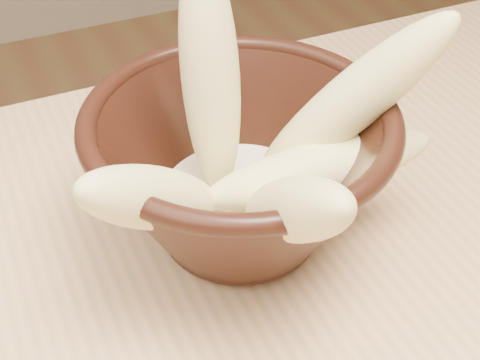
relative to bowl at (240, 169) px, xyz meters
name	(u,v)px	position (x,y,z in m)	size (l,w,h in m)	color
bowl	(240,169)	(0.00, 0.00, 0.00)	(0.21, 0.21, 0.12)	black
milk_puddle	(240,200)	(0.00, 0.00, -0.03)	(0.12, 0.12, 0.02)	#F8ECC7
banana_upright	(210,77)	(-0.01, 0.03, 0.06)	(0.04, 0.04, 0.17)	#F5E890
banana_left	(156,198)	(-0.07, -0.03, 0.02)	(0.04, 0.04, 0.15)	#F5E890
banana_right	(350,103)	(0.07, -0.02, 0.04)	(0.04, 0.04, 0.18)	#F5E890
banana_across	(320,169)	(0.05, -0.03, 0.00)	(0.04, 0.04, 0.17)	#F5E890
banana_front	(293,210)	(0.00, -0.08, 0.03)	(0.04, 0.04, 0.16)	#F5E890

